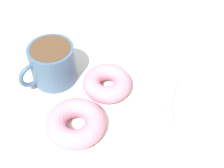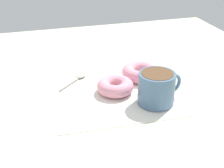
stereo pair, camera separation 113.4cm
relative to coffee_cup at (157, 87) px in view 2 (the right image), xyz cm
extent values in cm
cube|color=beige|center=(-7.79, -10.66, -5.48)|extent=(120.00, 120.00, 2.00)
cube|color=white|center=(-8.67, -8.96, -4.33)|extent=(33.16, 33.16, 0.30)
cylinder|color=slate|center=(0.04, -0.18, -0.20)|extent=(9.03, 9.03, 7.97)
cylinder|color=brown|center=(0.04, -0.18, 3.59)|extent=(7.83, 7.83, 0.60)
torus|color=slate|center=(-1.12, 4.64, -0.20)|extent=(2.13, 5.42, 5.36)
torus|color=pink|center=(-13.87, 0.96, -2.37)|extent=(10.62, 10.62, 3.62)
torus|color=pink|center=(-8.09, -8.32, -2.46)|extent=(9.65, 9.65, 3.45)
ellipsoid|color=#B7B2A8|center=(-19.12, -15.27, -3.73)|extent=(4.23, 4.25, 0.90)
cylinder|color=#B7B2A8|center=(-15.34, -19.16, -3.90)|extent=(6.71, 6.88, 0.56)
camera|label=1|loc=(-45.06, 9.80, 43.18)|focal=50.00mm
camera|label=2|loc=(61.38, -28.73, 35.94)|focal=50.00mm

